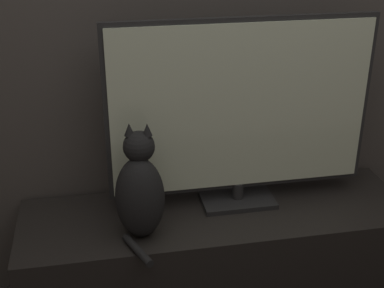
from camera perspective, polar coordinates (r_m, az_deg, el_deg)
The scene contains 3 objects.
tv_stand at distance 2.27m, azimuth 2.57°, elevation -11.86°, with size 1.55×0.47×0.44m.
tv at distance 2.04m, azimuth 5.23°, elevation 3.40°, with size 1.03×0.18×0.75m.
cat at distance 1.93m, azimuth -5.57°, elevation -5.05°, with size 0.21×0.30×0.43m.
Camera 1 is at (-0.44, -0.82, 1.57)m, focal length 50.00 mm.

